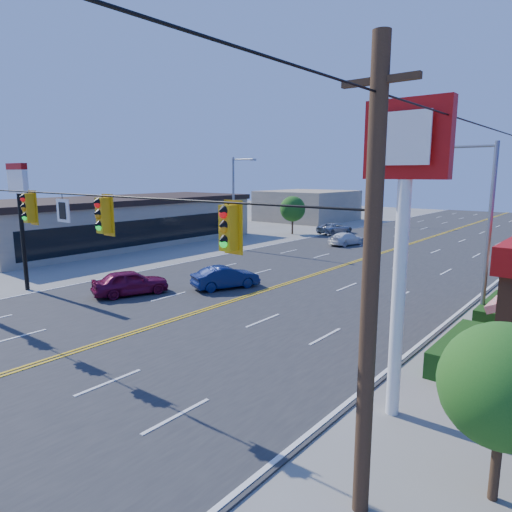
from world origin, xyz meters
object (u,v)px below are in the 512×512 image
Objects in this scene: kfc_pylon at (404,197)px; car_silver at (335,229)px; car_white at (347,239)px; car_blue at (226,278)px; car_magenta at (131,283)px; signal_span at (45,225)px; pizza_hut_sign at (19,200)px.

car_silver is at bearing 121.63° from kfc_pylon.
car_blue is at bearing 108.71° from car_white.
car_white is (0.80, 23.48, -0.11)m from car_magenta.
signal_span is 12.27m from car_blue.
pizza_hut_sign is 12.37m from car_blue.
car_magenta is at bearing 169.54° from kfc_pylon.
car_blue is (-13.14, 7.34, -5.40)m from kfc_pylon.
kfc_pylon is 1.24× the size of pizza_hut_sign.
signal_span is at bearing -160.22° from kfc_pylon.
car_magenta is 0.93× the size of car_silver.
kfc_pylon is at bearing 174.27° from car_blue.
pizza_hut_sign reaches higher than car_blue.
signal_span is 11.60m from pizza_hut_sign.
signal_span is at bearing 109.93° from car_white.
signal_span is 2.86× the size of kfc_pylon.
pizza_hut_sign is at bearing 159.81° from signal_span.
kfc_pylon reaches higher than pizza_hut_sign.
kfc_pylon reaches higher than car_silver.
car_magenta is at bearing 99.91° from car_white.
pizza_hut_sign is at bearing 63.08° from car_blue.
kfc_pylon is 2.09× the size of car_magenta.
pizza_hut_sign is 1.68× the size of car_magenta.
pizza_hut_sign is 27.66m from car_white.
car_blue is at bearing 150.81° from kfc_pylon.
kfc_pylon is at bearing -169.47° from car_magenta.
car_white is at bearing -70.97° from car_magenta.
car_white is (-15.43, 26.47, -5.46)m from kfc_pylon.
car_blue is at bearing 39.63° from pizza_hut_sign.
car_blue is 0.89× the size of car_silver.
car_blue is (-2.02, 11.34, -4.24)m from signal_span.
car_white is at bearing -59.70° from car_blue.
signal_span reaches higher than car_white.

